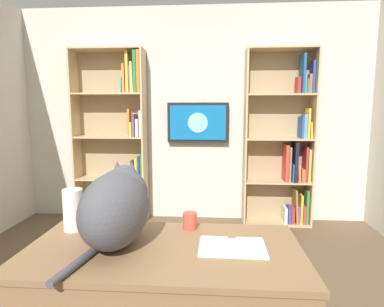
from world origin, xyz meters
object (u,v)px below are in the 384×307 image
(bookshelf_right, at_px, (120,138))
(cat, at_px, (117,204))
(bookshelf_left, at_px, (286,145))
(open_binder, at_px, (232,247))
(coffee_mug, at_px, (190,221))
(paper_towel_roll, at_px, (73,210))
(wall_mounted_tv, at_px, (198,123))
(desk, at_px, (163,270))

(bookshelf_right, distance_m, cat, 2.50)
(bookshelf_left, height_order, open_binder, bookshelf_left)
(cat, xyz_separation_m, open_binder, (-0.59, 0.03, -0.19))
(open_binder, height_order, coffee_mug, coffee_mug)
(cat, height_order, paper_towel_roll, cat)
(bookshelf_left, height_order, cat, bookshelf_left)
(cat, bearing_deg, open_binder, 176.58)
(open_binder, height_order, paper_towel_roll, paper_towel_roll)
(bookshelf_left, relative_size, wall_mounted_tv, 2.78)
(bookshelf_right, bearing_deg, wall_mounted_tv, -175.32)
(desk, xyz_separation_m, open_binder, (-0.34, -0.03, 0.12))
(wall_mounted_tv, bearing_deg, desk, 89.12)
(wall_mounted_tv, xyz_separation_m, open_binder, (-0.30, 2.51, -0.51))
(bookshelf_right, relative_size, paper_towel_roll, 9.18)
(paper_towel_roll, height_order, coffee_mug, paper_towel_roll)
(bookshelf_left, bearing_deg, bookshelf_right, 0.00)
(desk, distance_m, cat, 0.40)
(bookshelf_right, distance_m, desk, 2.68)
(bookshelf_left, xyz_separation_m, cat, (1.37, 2.40, -0.04))
(wall_mounted_tv, xyz_separation_m, paper_towel_roll, (0.59, 2.33, -0.40))
(open_binder, bearing_deg, bookshelf_left, -107.84)
(desk, relative_size, cat, 2.03)
(coffee_mug, bearing_deg, paper_towel_roll, 5.17)
(coffee_mug, bearing_deg, bookshelf_right, -64.11)
(cat, distance_m, paper_towel_roll, 0.35)
(wall_mounted_tv, xyz_separation_m, desk, (0.04, 2.55, -0.63))
(bookshelf_right, xyz_separation_m, cat, (-0.71, 2.40, -0.11))
(cat, xyz_separation_m, coffee_mug, (-0.36, -0.21, -0.15))
(bookshelf_right, bearing_deg, cat, 106.43)
(cat, bearing_deg, desk, 164.33)
(bookshelf_left, bearing_deg, paper_towel_roll, 53.40)
(paper_towel_roll, bearing_deg, cat, 153.93)
(wall_mounted_tv, bearing_deg, paper_towel_roll, 75.89)
(wall_mounted_tv, xyz_separation_m, coffee_mug, (-0.07, 2.27, -0.47))
(wall_mounted_tv, bearing_deg, bookshelf_right, 4.68)
(wall_mounted_tv, bearing_deg, open_binder, 96.85)
(bookshelf_right, height_order, wall_mounted_tv, bookshelf_right)
(paper_towel_roll, xyz_separation_m, coffee_mug, (-0.66, -0.06, -0.07))
(bookshelf_right, distance_m, open_binder, 2.77)
(desk, height_order, coffee_mug, coffee_mug)
(wall_mounted_tv, distance_m, paper_towel_roll, 2.44)
(wall_mounted_tv, height_order, paper_towel_roll, wall_mounted_tv)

